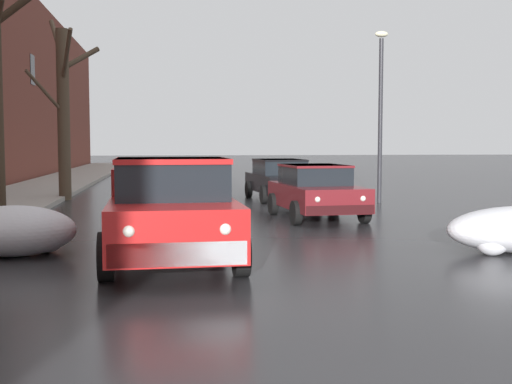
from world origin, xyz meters
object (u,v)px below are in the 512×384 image
object	(u,v)px
street_lamp_post	(381,107)
sedan_maroon_parked_kerbside_close	(316,190)
bare_tree_mid_block	(64,106)
sedan_black_parked_kerbside_mid	(280,178)
pickup_truck_red_approaching_near_lane	(171,209)

from	to	relation	value
street_lamp_post	sedan_maroon_parked_kerbside_close	bearing A→B (deg)	-127.08
bare_tree_mid_block	sedan_black_parked_kerbside_mid	xyz separation A→B (m)	(7.47, -0.87, -2.50)
pickup_truck_red_approaching_near_lane	street_lamp_post	distance (m)	12.30
sedan_maroon_parked_kerbside_close	sedan_black_parked_kerbside_mid	xyz separation A→B (m)	(0.03, 5.70, 0.00)
sedan_black_parked_kerbside_mid	street_lamp_post	distance (m)	4.23
bare_tree_mid_block	sedan_maroon_parked_kerbside_close	xyz separation A→B (m)	(7.44, -6.57, -2.51)
sedan_black_parked_kerbside_mid	sedan_maroon_parked_kerbside_close	bearing A→B (deg)	-90.33
bare_tree_mid_block	pickup_truck_red_approaching_near_lane	xyz separation A→B (m)	(3.62, -12.34, -2.37)
bare_tree_mid_block	street_lamp_post	bearing A→B (deg)	-13.02
bare_tree_mid_block	sedan_black_parked_kerbside_mid	bearing A→B (deg)	-6.67
bare_tree_mid_block	sedan_maroon_parked_kerbside_close	distance (m)	10.24
bare_tree_mid_block	sedan_maroon_parked_kerbside_close	world-z (taller)	bare_tree_mid_block
bare_tree_mid_block	street_lamp_post	size ratio (longest dim) A/B	1.15
sedan_black_parked_kerbside_mid	street_lamp_post	xyz separation A→B (m)	(3.09, -1.57, 2.43)
pickup_truck_red_approaching_near_lane	sedan_black_parked_kerbside_mid	world-z (taller)	pickup_truck_red_approaching_near_lane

